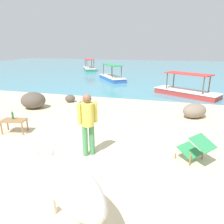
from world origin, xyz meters
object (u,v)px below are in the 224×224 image
cow (70,183)px  boat_red (186,91)px  deck_chair_near (196,147)px  boat_green (90,68)px  bottle (13,115)px  boat_blue (112,77)px  low_bench_table (14,122)px  person_standing (88,120)px

cow → boat_red: boat_red is taller
deck_chair_near → boat_green: boat_green is taller
bottle → boat_green: size_ratio=0.08×
boat_blue → boat_red: 7.17m
cow → bottle: size_ratio=6.30×
cow → boat_green: bearing=-32.1°
cow → deck_chair_near: size_ratio=2.01×
bottle → deck_chair_near: bottle is taller
deck_chair_near → boat_red: (0.23, 7.55, -0.13)m
deck_chair_near → boat_red: boat_red is taller
bottle → boat_red: bearing=51.0°
cow → low_bench_table: 4.47m
low_bench_table → boat_blue: boat_blue is taller
low_bench_table → bottle: bearing=126.7°
boat_green → boat_red: 14.88m
low_bench_table → boat_red: bearing=39.1°
cow → deck_chair_near: (2.05, 2.51, -0.37)m
person_standing → boat_green: 20.15m
person_standing → boat_green: person_standing is taller
low_bench_table → boat_blue: bearing=77.3°
bottle → boat_green: 18.51m
boat_green → boat_red: bearing=-164.3°
cow → boat_blue: boat_blue is taller
bottle → boat_blue: (0.12, 11.54, -0.31)m
boat_red → bottle: bearing=81.3°
deck_chair_near → boat_blue: size_ratio=0.25×
boat_green → person_standing: bearing=173.8°
deck_chair_near → boat_red: 7.55m
deck_chair_near → person_standing: person_standing is taller
person_standing → boat_green: (-7.37, 18.74, -0.70)m
boat_blue → cow: bearing=157.2°
deck_chair_near → boat_red: bearing=-52.9°
cow → boat_blue: bearing=-39.7°
low_bench_table → boat_green: size_ratio=0.22×
bottle → person_standing: bearing=-14.7°
cow → boat_green: boat_green is taller
boat_green → boat_red: (10.22, -10.82, 0.00)m
low_bench_table → boat_green: bearing=91.5°
low_bench_table → person_standing: size_ratio=0.52×
deck_chair_near → boat_blue: 13.12m
low_bench_table → boat_red: 9.20m
boat_blue → boat_red: size_ratio=0.97×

